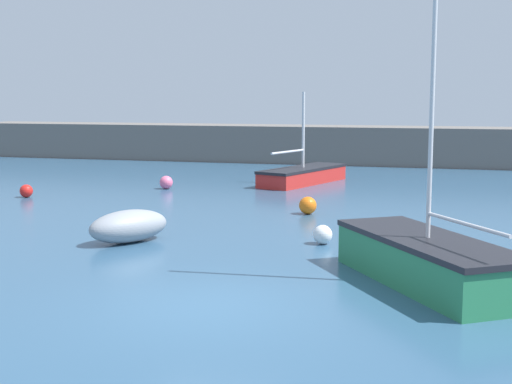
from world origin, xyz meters
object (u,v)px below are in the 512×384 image
object	(u,v)px
mooring_buoy_pink	(166,182)
fishing_dinghy_green	(129,226)
sailboat_twin_hulled	(303,175)
sailboat_tall_mast	(427,260)
mooring_buoy_red	(26,191)
mooring_buoy_orange	(308,205)
mooring_buoy_white	(323,235)

from	to	relation	value
mooring_buoy_pink	fishing_dinghy_green	bearing A→B (deg)	-72.10
sailboat_twin_hulled	sailboat_tall_mast	distance (m)	17.22
fishing_dinghy_green	mooring_buoy_pink	world-z (taller)	fishing_dinghy_green
mooring_buoy_pink	mooring_buoy_red	distance (m)	5.65
sailboat_tall_mast	mooring_buoy_pink	distance (m)	16.92
sailboat_twin_hulled	fishing_dinghy_green	world-z (taller)	sailboat_twin_hulled
mooring_buoy_orange	mooring_buoy_red	world-z (taller)	mooring_buoy_orange
mooring_buoy_red	mooring_buoy_white	bearing A→B (deg)	-23.63
sailboat_twin_hulled	mooring_buoy_red	bearing A→B (deg)	146.36
mooring_buoy_pink	mooring_buoy_red	xyz separation A→B (m)	(-4.17, -3.80, -0.03)
fishing_dinghy_green	mooring_buoy_orange	bearing A→B (deg)	-0.62
mooring_buoy_orange	mooring_buoy_white	world-z (taller)	mooring_buoy_orange
mooring_buoy_white	sailboat_tall_mast	bearing A→B (deg)	-50.52
fishing_dinghy_green	mooring_buoy_orange	world-z (taller)	fishing_dinghy_green
sailboat_tall_mast	mooring_buoy_orange	bearing A→B (deg)	-6.92
sailboat_tall_mast	mooring_buoy_red	world-z (taller)	sailboat_tall_mast
sailboat_twin_hulled	mooring_buoy_orange	distance (m)	8.34
fishing_dinghy_green	sailboat_tall_mast	bearing A→B (deg)	-74.34
mooring_buoy_red	mooring_buoy_white	xyz separation A→B (m)	(12.55, -5.49, 0.00)
mooring_buoy_orange	mooring_buoy_red	xyz separation A→B (m)	(-11.20, 0.89, -0.04)
sailboat_tall_mast	fishing_dinghy_green	distance (m)	8.12
mooring_buoy_orange	fishing_dinghy_green	bearing A→B (deg)	-122.28
sailboat_twin_hulled	mooring_buoy_orange	world-z (taller)	sailboat_twin_hulled
sailboat_tall_mast	fishing_dinghy_green	xyz separation A→B (m)	(-7.81, 2.24, -0.09)
mooring_buoy_pink	mooring_buoy_white	world-z (taller)	mooring_buoy_pink
sailboat_twin_hulled	fishing_dinghy_green	xyz separation A→B (m)	(-1.73, -13.88, 0.04)
mooring_buoy_white	mooring_buoy_pink	bearing A→B (deg)	132.03
sailboat_twin_hulled	mooring_buoy_red	xyz separation A→B (m)	(-9.28, -7.22, -0.14)
sailboat_tall_mast	mooring_buoy_pink	size ratio (longest dim) A/B	13.53
fishing_dinghy_green	mooring_buoy_pink	bearing A→B (deg)	49.56
mooring_buoy_pink	mooring_buoy_orange	bearing A→B (deg)	-33.78
mooring_buoy_red	sailboat_twin_hulled	bearing A→B (deg)	37.87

